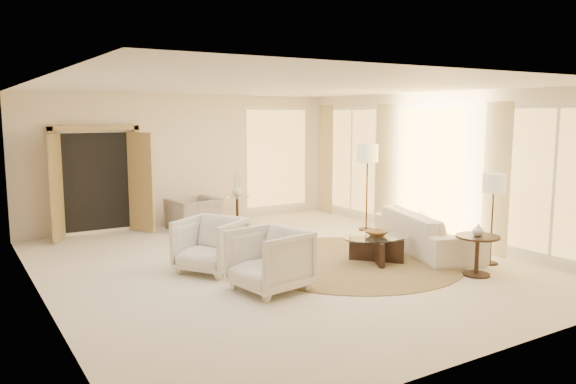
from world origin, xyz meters
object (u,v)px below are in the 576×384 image
sofa (427,232)px  side_vase (237,190)px  side_table (237,207)px  floor_lamp_near (368,157)px  end_vase (478,230)px  armchair_right (269,257)px  end_table (477,248)px  floor_lamp_far (494,187)px  accent_chair (194,208)px  coffee_table (376,246)px  armchair_left (211,242)px  bowl (377,233)px

sofa → side_vase: 4.35m
side_table → floor_lamp_near: size_ratio=0.35×
end_vase → side_table: bearing=102.8°
armchair_right → side_table: size_ratio=1.49×
side_table → end_vase: size_ratio=3.45×
sofa → end_vase: (-0.45, -1.47, 0.34)m
side_table → sofa: bearing=-67.0°
end_table → floor_lamp_far: floor_lamp_far is taller
accent_chair → floor_lamp_far: (2.96, -5.14, 0.82)m
accent_chair → floor_lamp_near: 3.76m
armchair_right → end_table: (2.98, -1.02, -0.05)m
armchair_right → floor_lamp_far: (3.69, -0.70, 0.78)m
floor_lamp_far → floor_lamp_near: bearing=90.0°
sofa → coffee_table: bearing=112.2°
armchair_left → floor_lamp_far: size_ratio=0.62×
sofa → floor_lamp_near: (0.26, 1.95, 1.17)m
armchair_right → floor_lamp_far: bearing=70.1°
side_table → floor_lamp_near: bearing=-46.3°
armchair_right → side_vase: size_ratio=4.16×
end_table → side_table: 5.60m
end_table → floor_lamp_far: bearing=24.1°
armchair_left → end_vase: 4.01m
accent_chair → floor_lamp_near: floor_lamp_near is taller
end_table → side_vase: 5.61m
end_vase → bowl: bearing=119.1°
end_vase → side_vase: side_vase is taller
sofa → end_table: (-0.45, -1.47, 0.06)m
side_table → bowl: (0.48, -4.08, 0.10)m
coffee_table → floor_lamp_far: 2.06m
accent_chair → end_table: (2.25, -5.46, -0.01)m
floor_lamp_far → end_vase: (-0.71, -0.32, -0.55)m
coffee_table → end_table: 1.58m
bowl → coffee_table: bearing=-90.0°
end_table → bowl: size_ratio=1.87×
floor_lamp_near → side_vase: size_ratio=7.95×
accent_chair → floor_lamp_far: size_ratio=0.67×
armchair_left → armchair_right: size_ratio=0.98×
side_table → floor_lamp_far: bearing=-69.2°
end_table → side_vase: size_ratio=2.85×
sofa → armchair_left: armchair_left is taller
sofa → floor_lamp_near: floor_lamp_near is taller
end_table → coffee_table: bearing=119.1°
floor_lamp_near → floor_lamp_far: (-0.00, -3.10, -0.27)m
armchair_right → end_table: size_ratio=1.46×
sofa → end_table: size_ratio=3.75×
sofa → floor_lamp_far: 1.48m
coffee_table → side_table: (-0.48, 4.08, 0.11)m
floor_lamp_far → end_vase: floor_lamp_far is taller
end_table → end_vase: size_ratio=3.52×
side_vase → sofa: bearing=-67.0°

